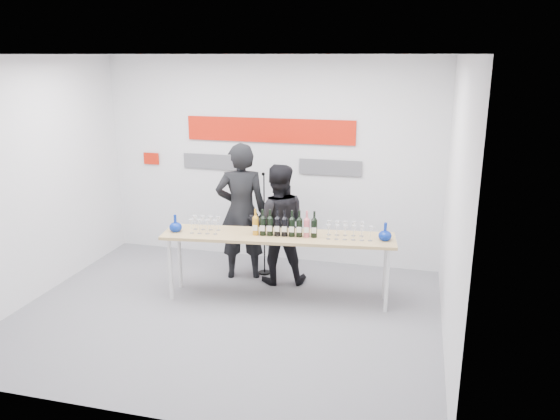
{
  "coord_description": "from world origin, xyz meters",
  "views": [
    {
      "loc": [
        2.1,
        -5.61,
        2.99
      ],
      "look_at": [
        0.49,
        0.67,
        1.15
      ],
      "focal_mm": 35.0,
      "sensor_mm": 36.0,
      "label": 1
    }
  ],
  "objects_px": {
    "presenter_left": "(241,211)",
    "presenter_right": "(278,224)",
    "tasting_table": "(278,240)",
    "mic_stand": "(264,243)"
  },
  "relations": [
    {
      "from": "tasting_table",
      "to": "presenter_left",
      "type": "bearing_deg",
      "value": 131.36
    },
    {
      "from": "tasting_table",
      "to": "mic_stand",
      "type": "xyz_separation_m",
      "value": [
        -0.4,
        0.77,
        -0.35
      ]
    },
    {
      "from": "presenter_right",
      "to": "mic_stand",
      "type": "relative_size",
      "value": 1.11
    },
    {
      "from": "presenter_right",
      "to": "mic_stand",
      "type": "xyz_separation_m",
      "value": [
        -0.25,
        0.22,
        -0.37
      ]
    },
    {
      "from": "presenter_left",
      "to": "tasting_table",
      "type": "bearing_deg",
      "value": 121.14
    },
    {
      "from": "presenter_left",
      "to": "presenter_right",
      "type": "relative_size",
      "value": 1.15
    },
    {
      "from": "presenter_left",
      "to": "presenter_right",
      "type": "xyz_separation_m",
      "value": [
        0.52,
        -0.05,
        -0.13
      ]
    },
    {
      "from": "presenter_left",
      "to": "mic_stand",
      "type": "height_order",
      "value": "presenter_left"
    },
    {
      "from": "mic_stand",
      "to": "tasting_table",
      "type": "bearing_deg",
      "value": -70.07
    },
    {
      "from": "tasting_table",
      "to": "presenter_left",
      "type": "distance_m",
      "value": 0.91
    }
  ]
}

